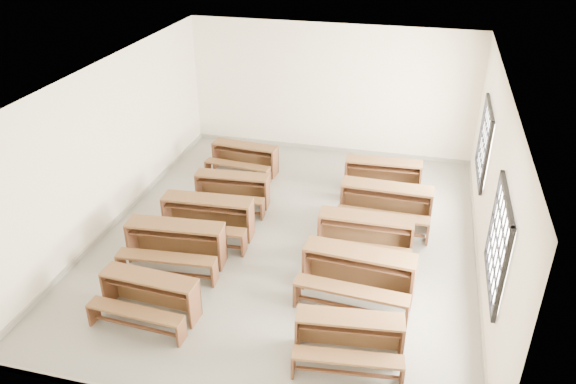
% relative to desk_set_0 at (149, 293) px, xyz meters
% --- Properties ---
extents(room, '(8.50, 8.50, 3.20)m').
position_rel_desk_set_0_xyz_m(room, '(1.64, 2.65, 1.74)').
color(room, slate).
rests_on(room, ground).
extents(desk_set_0, '(1.58, 0.89, 0.69)m').
position_rel_desk_set_0_xyz_m(desk_set_0, '(0.00, 0.00, 0.00)').
color(desk_set_0, brown).
rests_on(desk_set_0, ground).
extents(desk_set_1, '(1.78, 1.03, 0.77)m').
position_rel_desk_set_0_xyz_m(desk_set_1, '(-0.18, 1.38, 0.05)').
color(desk_set_1, brown).
rests_on(desk_set_1, ground).
extents(desk_set_2, '(1.77, 0.99, 0.77)m').
position_rel_desk_set_0_xyz_m(desk_set_2, '(0.03, 2.38, 0.05)').
color(desk_set_2, brown).
rests_on(desk_set_2, ground).
extents(desk_set_3, '(1.58, 0.90, 0.69)m').
position_rel_desk_set_0_xyz_m(desk_set_3, '(0.09, 3.62, -0.00)').
color(desk_set_3, brown).
rests_on(desk_set_3, ground).
extents(desk_set_4, '(1.60, 0.93, 0.69)m').
position_rel_desk_set_0_xyz_m(desk_set_4, '(-0.14, 5.16, -0.00)').
color(desk_set_4, brown).
rests_on(desk_set_4, ground).
extents(desk_set_5, '(1.59, 0.95, 0.68)m').
position_rel_desk_set_0_xyz_m(desk_set_5, '(3.14, -0.15, -0.01)').
color(desk_set_5, brown).
rests_on(desk_set_5, ground).
extents(desk_set_6, '(1.87, 1.06, 0.81)m').
position_rel_desk_set_0_xyz_m(desk_set_6, '(3.07, 1.27, 0.07)').
color(desk_set_6, brown).
rests_on(desk_set_6, ground).
extents(desk_set_7, '(1.71, 0.91, 0.77)m').
position_rel_desk_set_0_xyz_m(desk_set_7, '(3.03, 2.48, 0.04)').
color(desk_set_7, brown).
rests_on(desk_set_7, ground).
extents(desk_set_8, '(1.81, 0.97, 0.80)m').
position_rel_desk_set_0_xyz_m(desk_set_8, '(3.29, 3.67, 0.07)').
color(desk_set_8, brown).
rests_on(desk_set_8, ground).
extents(desk_set_9, '(1.68, 0.92, 0.74)m').
position_rel_desk_set_0_xyz_m(desk_set_9, '(3.10, 4.96, 0.03)').
color(desk_set_9, brown).
rests_on(desk_set_9, ground).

